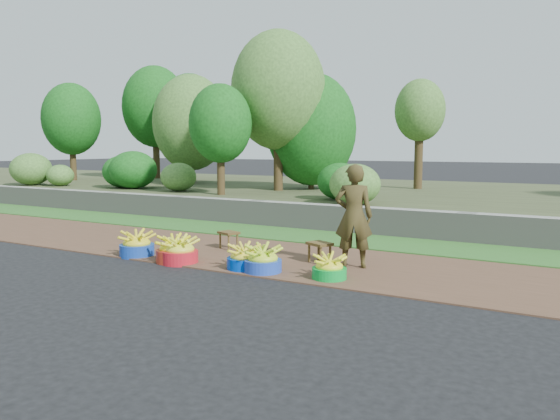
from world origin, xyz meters
The scene contains 15 objects.
ground_plane centered at (0.00, 0.00, 0.00)m, with size 120.00×120.00×0.00m, color black.
dirt_shoulder centered at (0.00, 1.25, 0.01)m, with size 80.00×2.50×0.02m, color brown.
grass_verge centered at (0.00, 3.25, 0.02)m, with size 80.00×1.50×0.04m, color #306A26.
retaining_wall centered at (0.00, 4.10, 0.28)m, with size 80.00×0.35×0.55m, color gray.
earth_bank centered at (0.00, 9.00, 0.25)m, with size 80.00×10.00×0.50m, color #3F4729.
vegetation centered at (-0.71, 8.41, 2.80)m, with size 31.22×7.16×4.44m.
basin_a centered at (-2.03, 0.26, 0.18)m, with size 0.54×0.54×0.40m.
basin_b centered at (-1.24, 0.21, 0.18)m, with size 0.53×0.53×0.40m.
basin_c centered at (-1.10, 0.19, 0.18)m, with size 0.54×0.54×0.40m.
basin_d centered at (-0.03, 0.30, 0.16)m, with size 0.49×0.49×0.37m.
basin_e centered at (0.29, 0.27, 0.17)m, with size 0.52×0.52×0.39m.
basin_f centered at (1.25, 0.37, 0.15)m, with size 0.45×0.45×0.34m.
stool_left centered at (-1.10, 1.44, 0.25)m, with size 0.40×0.35×0.29m.
stool_right centered at (0.71, 1.19, 0.26)m, with size 0.42×0.38×0.30m.
vendor_woman centered at (1.25, 1.17, 0.75)m, with size 0.53×0.35×1.47m, color black.
Camera 1 is at (4.16, -5.96, 1.72)m, focal length 35.00 mm.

